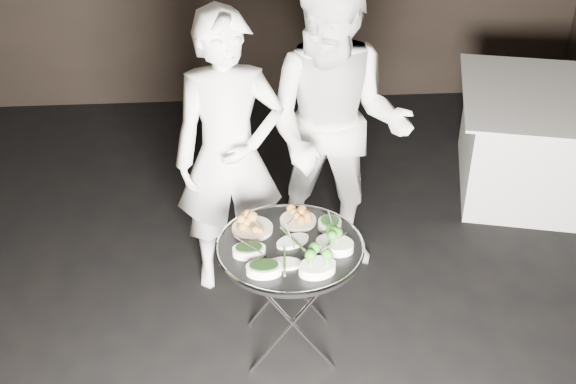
{
  "coord_description": "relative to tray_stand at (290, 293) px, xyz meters",
  "views": [
    {
      "loc": [
        -0.1,
        -2.79,
        2.97
      ],
      "look_at": [
        0.13,
        0.35,
        0.95
      ],
      "focal_mm": 45.0,
      "sensor_mm": 36.0,
      "label": 1
    }
  ],
  "objects": [
    {
      "name": "broccoli_bowl_b",
      "position": [
        0.12,
        -0.22,
        0.36
      ],
      "size": [
        0.22,
        0.18,
        0.08
      ],
      "rotation": [
        0.0,
        0.0,
        0.27
      ],
      "color": "white",
      "rests_on": "serving_tray"
    },
    {
      "name": "waiter_left",
      "position": [
        -0.31,
        0.65,
        0.49
      ],
      "size": [
        0.68,
        0.48,
        1.77
      ],
      "primitive_type": "imported",
      "rotation": [
        0.0,
        0.0,
        0.09
      ],
      "color": "white",
      "rests_on": "floor"
    },
    {
      "name": "spinach_bowl_a",
      "position": [
        -0.21,
        -0.06,
        0.36
      ],
      "size": [
        0.17,
        0.12,
        0.07
      ],
      "rotation": [
        0.0,
        0.0,
        0.04
      ],
      "color": "white",
      "rests_on": "serving_tray"
    },
    {
      "name": "dining_table",
      "position": [
        2.05,
        1.58,
        -0.0
      ],
      "size": [
        1.35,
        1.35,
        0.77
      ],
      "rotation": [
        0.0,
        0.0,
        -0.25
      ],
      "color": "silver",
      "rests_on": "floor"
    },
    {
      "name": "spinach_bowl_b",
      "position": [
        -0.14,
        -0.22,
        0.36
      ],
      "size": [
        0.18,
        0.12,
        0.07
      ],
      "rotation": [
        0.0,
        0.0,
        -0.02
      ],
      "color": "white",
      "rests_on": "serving_tray"
    },
    {
      "name": "waiter_right",
      "position": [
        0.34,
        0.82,
        0.56
      ],
      "size": [
        1.09,
        0.95,
        1.9
      ],
      "primitive_type": "imported",
      "rotation": [
        0.0,
        0.0,
        -0.28
      ],
      "color": "white",
      "rests_on": "floor"
    },
    {
      "name": "potato_plate_b",
      "position": [
        0.06,
        0.21,
        0.36
      ],
      "size": [
        0.2,
        0.2,
        0.07
      ],
      "rotation": [
        0.0,
        0.0,
        -0.21
      ],
      "color": "beige",
      "rests_on": "serving_tray"
    },
    {
      "name": "greens_bowl",
      "position": [
        0.22,
        0.14,
        0.36
      ],
      "size": [
        0.13,
        0.13,
        0.07
      ],
      "rotation": [
        0.0,
        0.0,
        -0.4
      ],
      "color": "white",
      "rests_on": "serving_tray"
    },
    {
      "name": "tray_stand",
      "position": [
        0.0,
        0.0,
        0.0
      ],
      "size": [
        0.47,
        0.4,
        0.7
      ],
      "rotation": [
        0.0,
        0.0,
        -0.06
      ],
      "color": "silver",
      "rests_on": "floor"
    },
    {
      "name": "potato_plate_a",
      "position": [
        -0.19,
        0.15,
        0.36
      ],
      "size": [
        0.22,
        0.22,
        0.08
      ],
      "rotation": [
        0.0,
        0.0,
        -0.13
      ],
      "color": "beige",
      "rests_on": "serving_tray"
    },
    {
      "name": "asparagus_plate_b",
      "position": [
        -0.04,
        -0.16,
        0.34
      ],
      "size": [
        0.18,
        0.1,
        0.03
      ],
      "rotation": [
        0.0,
        0.0,
        -0.06
      ],
      "color": "white",
      "rests_on": "serving_tray"
    },
    {
      "name": "asparagus_plate_a",
      "position": [
        0.01,
        0.02,
        0.34
      ],
      "size": [
        0.21,
        0.18,
        0.04
      ],
      "rotation": [
        0.0,
        0.0,
        0.48
      ],
      "color": "white",
      "rests_on": "serving_tray"
    },
    {
      "name": "floor",
      "position": [
        -0.13,
        -0.2,
        -0.41
      ],
      "size": [
        6.0,
        7.0,
        0.05
      ],
      "primitive_type": "cube",
      "color": "black",
      "rests_on": "ground"
    },
    {
      "name": "broccoli_bowl_a",
      "position": [
        0.23,
        -0.05,
        0.36
      ],
      "size": [
        0.23,
        0.2,
        0.08
      ],
      "rotation": [
        0.0,
        0.0,
        -0.34
      ],
      "color": "white",
      "rests_on": "serving_tray"
    },
    {
      "name": "serving_tray",
      "position": [
        0.0,
        0.0,
        0.31
      ],
      "size": [
        0.78,
        0.78,
        0.04
      ],
      "color": "black",
      "rests_on": "tray_stand"
    },
    {
      "name": "serving_utensils",
      "position": [
        0.02,
        0.07,
        0.38
      ],
      "size": [
        0.59,
        0.42,
        0.01
      ],
      "color": "silver",
      "rests_on": "serving_tray"
    }
  ]
}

